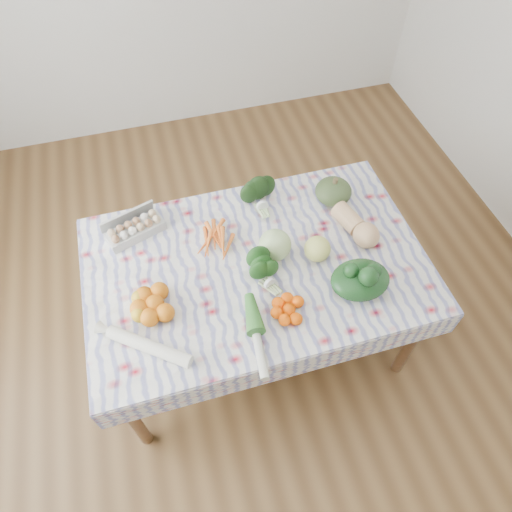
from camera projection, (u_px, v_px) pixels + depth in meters
ground at (256, 334)px, 2.84m from camera, size 4.50×4.50×0.00m
dining_table at (256, 273)px, 2.30m from camera, size 1.60×1.00×0.75m
tablecloth at (256, 264)px, 2.23m from camera, size 1.66×1.06×0.01m
egg_carton at (136, 230)px, 2.30m from camera, size 0.32×0.21×0.08m
carrot_bunch at (214, 241)px, 2.29m from camera, size 0.26×0.25×0.04m
kale_bunch at (259, 195)px, 2.40m from camera, size 0.17×0.15×0.15m
kabocha_squash at (333, 191)px, 2.43m from camera, size 0.24×0.24×0.13m
cabbage at (275, 245)px, 2.20m from camera, size 0.18×0.18×0.16m
butternut_squash at (357, 224)px, 2.29m from camera, size 0.20×0.31×0.13m
orange_cluster at (155, 304)px, 2.04m from camera, size 0.29×0.29×0.09m
broccoli at (263, 274)px, 2.12m from camera, size 0.20×0.20×0.11m
mandarin_cluster at (289, 309)px, 2.04m from camera, size 0.26×0.26×0.06m
grapefruit at (317, 249)px, 2.20m from camera, size 0.16×0.16×0.13m
spinach_bag at (360, 280)px, 2.10m from camera, size 0.30×0.25×0.12m
daikon at (149, 346)px, 1.93m from camera, size 0.36×0.30×0.06m
leek at (257, 337)px, 1.97m from camera, size 0.08×0.38×0.04m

